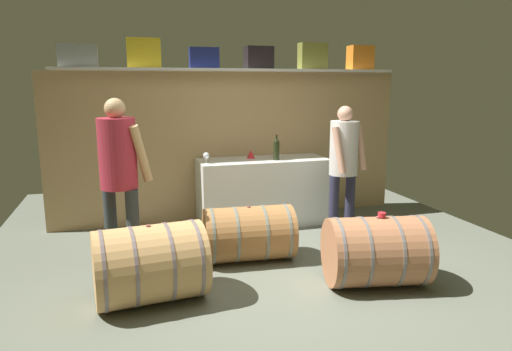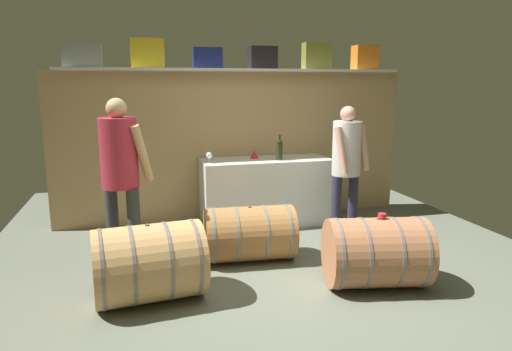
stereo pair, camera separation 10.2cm
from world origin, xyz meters
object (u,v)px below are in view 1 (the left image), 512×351
object	(u,v)px
toolcase_orange	(360,58)
red_funnel	(251,154)
winemaker_pouring	(344,158)
toolcase_grey	(78,56)
tasting_cup	(382,215)
wine_barrel_flank	(150,264)
wine_bottle_dark	(276,149)
toolcase_black	(259,58)
toolcase_yellow	(144,53)
toolcase_navy	(204,58)
toolcase_olive	(313,56)
visitor_tasting	(119,166)
wine_barrel_far	(249,233)
wine_barrel_near	(376,251)
wine_glass	(206,156)

from	to	relation	value
toolcase_orange	red_funnel	xyz separation A→B (m)	(-1.59, -0.12, -1.24)
red_funnel	winemaker_pouring	world-z (taller)	winemaker_pouring
toolcase_grey	tasting_cup	size ratio (longest dim) A/B	6.17
toolcase_grey	red_funnel	xyz separation A→B (m)	(2.03, -0.12, -1.21)
toolcase_orange	wine_barrel_flank	distance (m)	4.09
wine_bottle_dark	wine_barrel_flank	size ratio (longest dim) A/B	0.34
toolcase_grey	red_funnel	bearing A→B (deg)	-4.85
toolcase_black	tasting_cup	world-z (taller)	toolcase_black
toolcase_grey	winemaker_pouring	size ratio (longest dim) A/B	0.28
toolcase_black	wine_barrel_flank	distance (m)	3.17
toolcase_yellow	toolcase_navy	world-z (taller)	toolcase_yellow
toolcase_yellow	red_funnel	xyz separation A→B (m)	(1.29, -0.12, -1.25)
wine_barrel_flank	tasting_cup	bearing A→B (deg)	-12.54
tasting_cup	toolcase_orange	bearing A→B (deg)	66.90
toolcase_grey	toolcase_olive	bearing A→B (deg)	-1.39
toolcase_orange	tasting_cup	bearing A→B (deg)	-111.73
toolcase_grey	winemaker_pouring	bearing A→B (deg)	-20.80
toolcase_black	visitor_tasting	distance (m)	2.45
toolcase_olive	red_funnel	xyz separation A→B (m)	(-0.88, -0.12, -1.25)
toolcase_yellow	wine_bottle_dark	xyz separation A→B (m)	(1.56, -0.35, -1.17)
toolcase_black	winemaker_pouring	size ratio (longest dim) A/B	0.22
winemaker_pouring	visitor_tasting	size ratio (longest dim) A/B	0.93
toolcase_orange	wine_barrel_flank	xyz separation A→B (m)	(-3.01, -2.09, -1.81)
toolcase_grey	toolcase_navy	size ratio (longest dim) A/B	1.21
toolcase_navy	wine_bottle_dark	distance (m)	1.44
red_funnel	visitor_tasting	bearing A→B (deg)	-144.73
toolcase_orange	visitor_tasting	world-z (taller)	toolcase_orange
toolcase_grey	wine_barrel_far	world-z (taller)	toolcase_grey
visitor_tasting	wine_barrel_flank	bearing A→B (deg)	-29.95
wine_bottle_dark	wine_barrel_near	xyz separation A→B (m)	(0.28, -1.98, -0.67)
wine_barrel_flank	wine_glass	bearing A→B (deg)	59.59
tasting_cup	winemaker_pouring	bearing A→B (deg)	77.88
toolcase_grey	wine_barrel_near	bearing A→B (deg)	-43.45
toolcase_olive	tasting_cup	xyz separation A→B (m)	(-0.29, -2.33, -1.50)
toolcase_navy	toolcase_orange	world-z (taller)	toolcase_orange
toolcase_black	wine_barrel_flank	size ratio (longest dim) A/B	0.36
toolcase_olive	toolcase_grey	bearing A→B (deg)	-179.09
wine_glass	wine_barrel_near	size ratio (longest dim) A/B	0.14
toolcase_olive	wine_glass	world-z (taller)	toolcase_olive
wine_barrel_far	wine_barrel_flank	xyz separation A→B (m)	(-1.03, -0.66, 0.05)
toolcase_black	toolcase_orange	distance (m)	1.45
toolcase_yellow	wine_barrel_flank	size ratio (longest dim) A/B	0.41
toolcase_olive	toolcase_orange	xyz separation A→B (m)	(0.70, 0.00, -0.01)
wine_barrel_flank	wine_barrel_far	bearing A→B (deg)	26.72
toolcase_yellow	wine_glass	world-z (taller)	toolcase_yellow
toolcase_yellow	wine_barrel_near	bearing A→B (deg)	-50.53
wine_bottle_dark	winemaker_pouring	world-z (taller)	winemaker_pouring
tasting_cup	toolcase_navy	bearing A→B (deg)	116.43
red_funnel	wine_barrel_near	bearing A→B (deg)	-75.87
toolcase_navy	wine_barrel_flank	world-z (taller)	toolcase_navy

